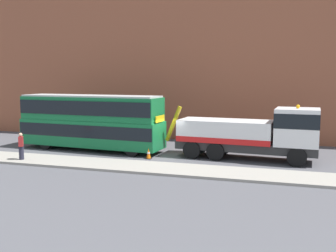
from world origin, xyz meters
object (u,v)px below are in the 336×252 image
at_px(recovery_tow_truck, 253,133).
at_px(traffic_cone_near_bus, 149,154).
at_px(pedestrian_onlooker, 21,147).
at_px(double_decker_bus, 91,120).

distance_m(recovery_tow_truck, traffic_cone_near_bus, 6.94).
height_order(recovery_tow_truck, traffic_cone_near_bus, recovery_tow_truck).
xyz_separation_m(recovery_tow_truck, traffic_cone_near_bus, (-6.56, -1.74, -1.42)).
bearing_deg(recovery_tow_truck, pedestrian_onlooker, -156.20).
bearing_deg(traffic_cone_near_bus, recovery_tow_truck, 14.85).
bearing_deg(double_decker_bus, recovery_tow_truck, 4.27).
relative_size(recovery_tow_truck, double_decker_bus, 0.91).
height_order(double_decker_bus, pedestrian_onlooker, double_decker_bus).
xyz_separation_m(recovery_tow_truck, pedestrian_onlooker, (-14.00, -4.92, -0.77)).
bearing_deg(recovery_tow_truck, double_decker_bus, -175.73).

